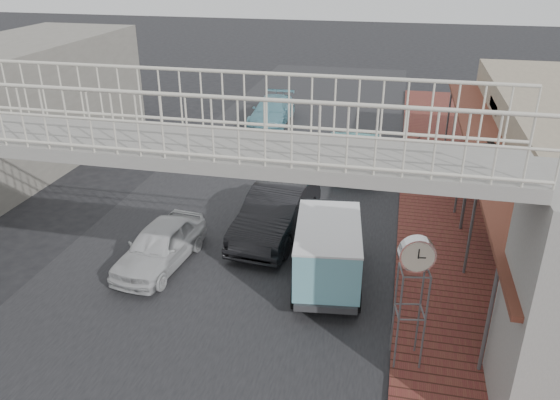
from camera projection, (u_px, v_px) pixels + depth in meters
The scene contains 14 objects.
ground at pixel (221, 266), 15.99m from camera, with size 120.00×120.00×0.00m, color black.
road_strip at pixel (221, 266), 15.99m from camera, with size 10.00×60.00×0.01m, color black.
sidewalk at pixel (445, 239), 17.35m from camera, with size 3.00×40.00×0.10m, color brown.
footbridge at pixel (153, 234), 11.11m from camera, with size 16.40×2.40×6.34m.
building_far_left at pixel (9, 108), 22.43m from camera, with size 5.00×14.00×5.00m, color gray.
white_hatchback at pixel (160, 245), 15.82m from camera, with size 1.50×3.72×1.27m, color silver.
dark_sedan at pixel (276, 212), 17.45m from camera, with size 1.69×4.84×1.60m, color black.
angkot_curb at pixel (353, 150), 23.05m from camera, with size 2.37×5.15×1.43m, color #7BD3D6.
angkot_far at pixel (272, 111), 28.75m from camera, with size 1.87×4.61×1.34m, color #66A1B1.
angkot_van at pixel (328, 245), 14.71m from camera, with size 2.15×4.00×1.88m.
motorcycle_near at pixel (456, 164), 21.99m from camera, with size 0.61×1.76×0.92m, color black.
motorcycle_far at pixel (410, 146), 23.92m from camera, with size 0.46×1.62×0.97m, color black.
street_clock at pixel (416, 260), 11.15m from camera, with size 0.79×0.69×3.10m.
arrow_sign at pixel (496, 158), 16.88m from camera, with size 1.83×1.21×3.04m.
Camera 1 is at (4.67, -13.00, 8.47)m, focal length 35.00 mm.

